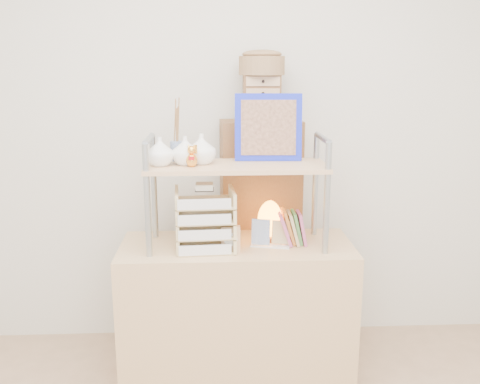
{
  "coord_description": "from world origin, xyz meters",
  "views": [
    {
      "loc": [
        -0.11,
        -1.42,
        1.66
      ],
      "look_at": [
        0.02,
        1.2,
        1.03
      ],
      "focal_mm": 40.0,
      "sensor_mm": 36.0,
      "label": 1
    }
  ],
  "objects_px": {
    "desk": "(237,311)",
    "letter_tray": "(205,223)",
    "salt_lamp": "(270,220)",
    "cabinet": "(260,235)"
  },
  "relations": [
    {
      "from": "cabinet",
      "to": "salt_lamp",
      "type": "relative_size",
      "value": 6.3
    },
    {
      "from": "desk",
      "to": "salt_lamp",
      "type": "distance_m",
      "value": 0.52
    },
    {
      "from": "letter_tray",
      "to": "salt_lamp",
      "type": "xyz_separation_m",
      "value": [
        0.34,
        0.12,
        -0.03
      ]
    },
    {
      "from": "desk",
      "to": "salt_lamp",
      "type": "bearing_deg",
      "value": 20.49
    },
    {
      "from": "desk",
      "to": "salt_lamp",
      "type": "relative_size",
      "value": 5.6
    },
    {
      "from": "letter_tray",
      "to": "salt_lamp",
      "type": "relative_size",
      "value": 1.58
    },
    {
      "from": "desk",
      "to": "letter_tray",
      "type": "xyz_separation_m",
      "value": [
        -0.16,
        -0.06,
        0.51
      ]
    },
    {
      "from": "salt_lamp",
      "to": "letter_tray",
      "type": "bearing_deg",
      "value": -160.18
    },
    {
      "from": "desk",
      "to": "cabinet",
      "type": "relative_size",
      "value": 0.89
    },
    {
      "from": "letter_tray",
      "to": "salt_lamp",
      "type": "bearing_deg",
      "value": 19.82
    }
  ]
}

